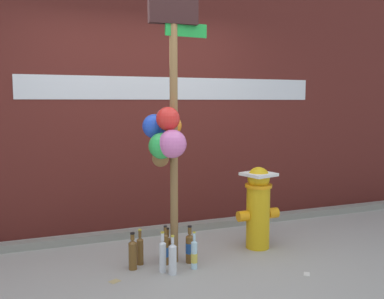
% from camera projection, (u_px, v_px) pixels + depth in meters
% --- Properties ---
extents(ground_plane, '(14.00, 14.00, 0.00)m').
position_uv_depth(ground_plane, '(187.00, 278.00, 3.63)').
color(ground_plane, '#9E9B93').
extents(building_wall, '(10.00, 0.21, 3.18)m').
position_uv_depth(building_wall, '(136.00, 92.00, 5.03)').
color(building_wall, '#561E19').
rests_on(building_wall, ground_plane).
extents(curb_strip, '(8.00, 0.12, 0.08)m').
position_uv_depth(curb_strip, '(147.00, 232.00, 4.78)').
color(curb_strip, gray).
rests_on(curb_strip, ground_plane).
extents(memorial_post, '(0.59, 0.54, 2.51)m').
position_uv_depth(memorial_post, '(167.00, 117.00, 3.81)').
color(memorial_post, olive).
rests_on(memorial_post, ground_plane).
extents(fire_hydrant, '(0.45, 0.35, 0.83)m').
position_uv_depth(fire_hydrant, '(258.00, 206.00, 4.34)').
color(fire_hydrant, gold).
rests_on(fire_hydrant, ground_plane).
extents(bottle_0, '(0.06, 0.06, 0.36)m').
position_uv_depth(bottle_0, '(165.00, 249.00, 3.91)').
color(bottle_0, brown).
rests_on(bottle_0, ground_plane).
extents(bottle_1, '(0.06, 0.06, 0.34)m').
position_uv_depth(bottle_1, '(194.00, 254.00, 3.82)').
color(bottle_1, '#B2DBEA').
rests_on(bottle_1, ground_plane).
extents(bottle_2, '(0.06, 0.06, 0.36)m').
position_uv_depth(bottle_2, '(163.00, 255.00, 3.74)').
color(bottle_2, silver).
rests_on(bottle_2, ground_plane).
extents(bottle_3, '(0.07, 0.07, 0.33)m').
position_uv_depth(bottle_3, '(133.00, 254.00, 3.80)').
color(bottle_3, brown).
rests_on(bottle_3, ground_plane).
extents(bottle_4, '(0.08, 0.08, 0.35)m').
position_uv_depth(bottle_4, '(190.00, 247.00, 3.96)').
color(bottle_4, brown).
rests_on(bottle_4, ground_plane).
extents(bottle_5, '(0.06, 0.06, 0.33)m').
position_uv_depth(bottle_5, '(140.00, 250.00, 3.92)').
color(bottle_5, brown).
rests_on(bottle_5, ground_plane).
extents(bottle_6, '(0.07, 0.07, 0.34)m').
position_uv_depth(bottle_6, '(173.00, 258.00, 3.69)').
color(bottle_6, silver).
rests_on(bottle_6, ground_plane).
extents(bottle_7, '(0.07, 0.07, 0.30)m').
position_uv_depth(bottle_7, '(168.00, 247.00, 4.06)').
color(bottle_7, brown).
rests_on(bottle_7, ground_plane).
extents(litter_1, '(0.09, 0.10, 0.01)m').
position_uv_depth(litter_1, '(307.00, 274.00, 3.71)').
color(litter_1, silver).
rests_on(litter_1, ground_plane).
extents(litter_2, '(0.11, 0.10, 0.01)m').
position_uv_depth(litter_2, '(115.00, 281.00, 3.56)').
color(litter_2, tan).
rests_on(litter_2, ground_plane).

